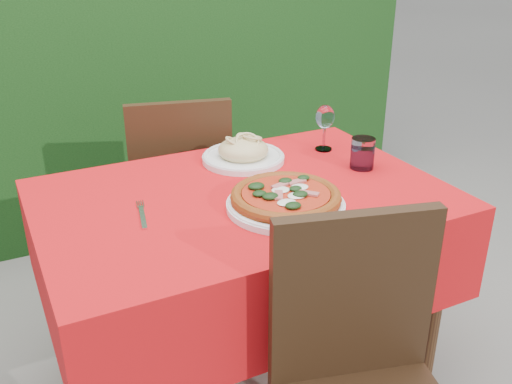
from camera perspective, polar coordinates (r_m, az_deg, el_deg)
name	(u,v)px	position (r m, az deg, el deg)	size (l,w,h in m)	color
ground	(245,377)	(2.21, -1.10, -18.05)	(60.00, 60.00, 0.00)	#66625C
hedge	(116,53)	(3.15, -13.86, 13.30)	(3.20, 0.55, 1.78)	black
dining_table	(244,235)	(1.86, -1.25, -4.36)	(1.26, 0.86, 0.75)	#442B16
chair_near	(364,378)	(1.45, 10.71, -17.78)	(0.50, 0.50, 0.91)	black
chair_far	(180,185)	(2.43, -7.59, 0.71)	(0.49, 0.49, 0.91)	black
pizza_plate	(286,199)	(1.68, 2.99, -0.72)	(0.36, 0.36, 0.07)	white
pasta_plate	(243,153)	(2.03, -1.28, 3.90)	(0.29, 0.29, 0.08)	white
water_glass	(362,155)	(2.00, 10.59, 3.68)	(0.08, 0.08, 0.11)	silver
wine_glass	(325,119)	(2.13, 6.91, 7.28)	(0.07, 0.07, 0.17)	silver
fork	(143,217)	(1.66, -11.26, -2.49)	(0.02, 0.20, 0.01)	silver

